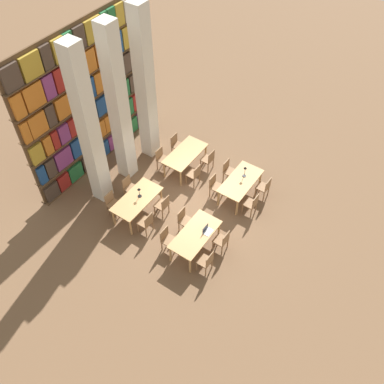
% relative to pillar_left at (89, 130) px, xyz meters
% --- Properties ---
extents(ground_plane, '(40.00, 40.00, 0.00)m').
position_rel_pillar_left_xyz_m(ground_plane, '(1.40, -2.81, -3.00)').
color(ground_plane, brown).
extents(bookshelf_bank, '(5.82, 0.35, 5.50)m').
position_rel_pillar_left_xyz_m(bookshelf_bank, '(1.39, 1.40, -0.26)').
color(bookshelf_bank, brown).
rests_on(bookshelf_bank, ground_plane).
extents(pillar_left, '(0.52, 0.52, 6.00)m').
position_rel_pillar_left_xyz_m(pillar_left, '(0.00, 0.00, 0.00)').
color(pillar_left, silver).
rests_on(pillar_left, ground_plane).
extents(pillar_center, '(0.52, 0.52, 6.00)m').
position_rel_pillar_left_xyz_m(pillar_center, '(1.40, 0.00, 0.00)').
color(pillar_center, silver).
rests_on(pillar_center, ground_plane).
extents(pillar_right, '(0.52, 0.52, 6.00)m').
position_rel_pillar_left_xyz_m(pillar_right, '(2.79, 0.00, 0.00)').
color(pillar_right, silver).
rests_on(pillar_right, ground_plane).
extents(reading_table_0, '(1.82, 0.90, 0.78)m').
position_rel_pillar_left_xyz_m(reading_table_0, '(-0.05, -4.05, -2.31)').
color(reading_table_0, tan).
rests_on(reading_table_0, ground_plane).
extents(chair_0, '(0.42, 0.40, 0.90)m').
position_rel_pillar_left_xyz_m(chair_0, '(-0.54, -4.79, -2.51)').
color(chair_0, olive).
rests_on(chair_0, ground_plane).
extents(chair_1, '(0.42, 0.40, 0.90)m').
position_rel_pillar_left_xyz_m(chair_1, '(-0.54, -3.32, -2.51)').
color(chair_1, olive).
rests_on(chair_1, ground_plane).
extents(chair_2, '(0.42, 0.40, 0.90)m').
position_rel_pillar_left_xyz_m(chair_2, '(0.40, -4.79, -2.51)').
color(chair_2, olive).
rests_on(chair_2, ground_plane).
extents(chair_3, '(0.42, 0.40, 0.90)m').
position_rel_pillar_left_xyz_m(chair_3, '(0.40, -3.32, -2.51)').
color(chair_3, olive).
rests_on(chair_3, ground_plane).
extents(laptop, '(0.32, 0.22, 0.21)m').
position_rel_pillar_left_xyz_m(laptop, '(0.24, -4.31, -2.19)').
color(laptop, silver).
rests_on(laptop, reading_table_0).
extents(reading_table_1, '(1.82, 0.90, 0.78)m').
position_rel_pillar_left_xyz_m(reading_table_1, '(2.75, -4.07, -2.31)').
color(reading_table_1, tan).
rests_on(reading_table_1, ground_plane).
extents(chair_4, '(0.42, 0.40, 0.90)m').
position_rel_pillar_left_xyz_m(chair_4, '(2.27, -4.80, -2.51)').
color(chair_4, olive).
rests_on(chair_4, ground_plane).
extents(chair_5, '(0.42, 0.40, 0.90)m').
position_rel_pillar_left_xyz_m(chair_5, '(2.27, -3.33, -2.51)').
color(chair_5, olive).
rests_on(chair_5, ground_plane).
extents(chair_6, '(0.42, 0.40, 0.90)m').
position_rel_pillar_left_xyz_m(chair_6, '(3.19, -4.80, -2.51)').
color(chair_6, olive).
rests_on(chair_6, ground_plane).
extents(chair_7, '(0.42, 0.40, 0.90)m').
position_rel_pillar_left_xyz_m(chair_7, '(3.19, -3.33, -2.51)').
color(chair_7, olive).
rests_on(chair_7, ground_plane).
extents(desk_lamp_0, '(0.14, 0.14, 0.45)m').
position_rel_pillar_left_xyz_m(desk_lamp_0, '(3.00, -4.06, -1.93)').
color(desk_lamp_0, black).
rests_on(desk_lamp_0, reading_table_1).
extents(reading_table_2, '(1.82, 0.90, 0.78)m').
position_rel_pillar_left_xyz_m(reading_table_2, '(0.05, -1.61, -2.31)').
color(reading_table_2, tan).
rests_on(reading_table_2, ground_plane).
extents(chair_8, '(0.42, 0.40, 0.90)m').
position_rel_pillar_left_xyz_m(chair_8, '(-0.40, -2.34, -2.51)').
color(chair_8, olive).
rests_on(chair_8, ground_plane).
extents(chair_9, '(0.42, 0.40, 0.90)m').
position_rel_pillar_left_xyz_m(chair_9, '(-0.40, -0.87, -2.51)').
color(chair_9, olive).
rests_on(chair_9, ground_plane).
extents(chair_10, '(0.42, 0.40, 0.90)m').
position_rel_pillar_left_xyz_m(chair_10, '(0.50, -2.34, -2.51)').
color(chair_10, olive).
rests_on(chair_10, ground_plane).
extents(chair_11, '(0.42, 0.40, 0.90)m').
position_rel_pillar_left_xyz_m(chair_11, '(0.50, -0.87, -2.51)').
color(chair_11, olive).
rests_on(chair_11, ground_plane).
extents(desk_lamp_1, '(0.14, 0.14, 0.40)m').
position_rel_pillar_left_xyz_m(desk_lamp_1, '(0.19, -1.63, -1.96)').
color(desk_lamp_1, black).
rests_on(desk_lamp_1, reading_table_2).
extents(reading_table_3, '(1.82, 0.90, 0.78)m').
position_rel_pillar_left_xyz_m(reading_table_3, '(2.80, -1.67, -2.31)').
color(reading_table_3, tan).
rests_on(reading_table_3, ground_plane).
extents(chair_12, '(0.42, 0.40, 0.90)m').
position_rel_pillar_left_xyz_m(chair_12, '(2.32, -2.40, -2.51)').
color(chair_12, olive).
rests_on(chair_12, ground_plane).
extents(chair_13, '(0.42, 0.40, 0.90)m').
position_rel_pillar_left_xyz_m(chair_13, '(2.32, -0.93, -2.51)').
color(chair_13, olive).
rests_on(chair_13, ground_plane).
extents(chair_14, '(0.42, 0.40, 0.90)m').
position_rel_pillar_left_xyz_m(chair_14, '(3.26, -2.40, -2.51)').
color(chair_14, olive).
rests_on(chair_14, ground_plane).
extents(chair_15, '(0.42, 0.40, 0.90)m').
position_rel_pillar_left_xyz_m(chair_15, '(3.26, -0.93, -2.51)').
color(chair_15, olive).
rests_on(chair_15, ground_plane).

